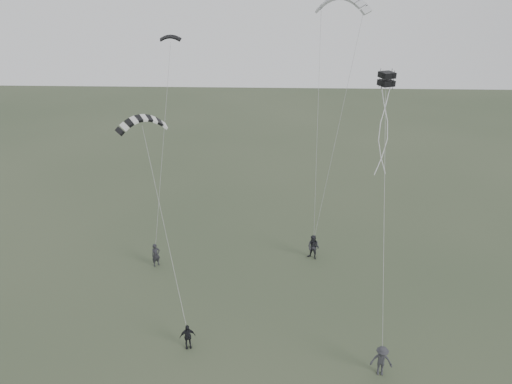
{
  "coord_description": "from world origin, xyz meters",
  "views": [
    {
      "loc": [
        2.53,
        -24.31,
        19.79
      ],
      "look_at": [
        1.35,
        5.23,
        6.82
      ],
      "focal_mm": 35.0,
      "sensor_mm": 36.0,
      "label": 1
    }
  ],
  "objects_px": {
    "flyer_center": "(188,336)",
    "flyer_far": "(381,361)",
    "kite_box": "(387,79)",
    "flyer_left": "(156,255)",
    "kite_dark_small": "(170,37)",
    "kite_striped": "(141,118)",
    "flyer_right": "(313,247)"
  },
  "relations": [
    {
      "from": "kite_box",
      "to": "flyer_left",
      "type": "bearing_deg",
      "value": 141.53
    },
    {
      "from": "flyer_right",
      "to": "flyer_center",
      "type": "bearing_deg",
      "value": -98.13
    },
    {
      "from": "flyer_left",
      "to": "kite_dark_small",
      "type": "relative_size",
      "value": 1.2
    },
    {
      "from": "flyer_far",
      "to": "kite_striped",
      "type": "xyz_separation_m",
      "value": [
        -13.72,
        7.35,
        11.1
      ]
    },
    {
      "from": "kite_dark_small",
      "to": "kite_striped",
      "type": "xyz_separation_m",
      "value": [
        -0.35,
        -8.1,
        -3.7
      ]
    },
    {
      "from": "flyer_left",
      "to": "kite_dark_small",
      "type": "height_order",
      "value": "kite_dark_small"
    },
    {
      "from": "flyer_right",
      "to": "kite_box",
      "type": "height_order",
      "value": "kite_box"
    },
    {
      "from": "flyer_left",
      "to": "kite_box",
      "type": "xyz_separation_m",
      "value": [
        14.69,
        -3.37,
        13.59
      ]
    },
    {
      "from": "flyer_right",
      "to": "kite_box",
      "type": "distance_m",
      "value": 14.67
    },
    {
      "from": "kite_dark_small",
      "to": "kite_box",
      "type": "height_order",
      "value": "kite_dark_small"
    },
    {
      "from": "flyer_left",
      "to": "kite_striped",
      "type": "distance_m",
      "value": 11.54
    },
    {
      "from": "flyer_center",
      "to": "flyer_far",
      "type": "relative_size",
      "value": 0.86
    },
    {
      "from": "flyer_left",
      "to": "flyer_center",
      "type": "height_order",
      "value": "flyer_left"
    },
    {
      "from": "flyer_center",
      "to": "kite_dark_small",
      "type": "distance_m",
      "value": 20.5
    },
    {
      "from": "kite_striped",
      "to": "kite_box",
      "type": "xyz_separation_m",
      "value": [
        13.97,
        -0.37,
        2.47
      ]
    },
    {
      "from": "flyer_center",
      "to": "flyer_right",
      "type": "bearing_deg",
      "value": 34.7
    },
    {
      "from": "flyer_left",
      "to": "flyer_center",
      "type": "relative_size",
      "value": 1.15
    },
    {
      "from": "kite_dark_small",
      "to": "kite_box",
      "type": "xyz_separation_m",
      "value": [
        13.61,
        -8.47,
        -1.23
      ]
    },
    {
      "from": "kite_striped",
      "to": "kite_box",
      "type": "bearing_deg",
      "value": -33.1
    },
    {
      "from": "flyer_right",
      "to": "kite_striped",
      "type": "distance_m",
      "value": 16.13
    },
    {
      "from": "flyer_right",
      "to": "flyer_far",
      "type": "height_order",
      "value": "flyer_right"
    },
    {
      "from": "flyer_far",
      "to": "kite_striped",
      "type": "bearing_deg",
      "value": 158.41
    },
    {
      "from": "flyer_center",
      "to": "kite_box",
      "type": "height_order",
      "value": "kite_box"
    },
    {
      "from": "kite_striped",
      "to": "kite_box",
      "type": "distance_m",
      "value": 14.19
    },
    {
      "from": "flyer_far",
      "to": "kite_striped",
      "type": "distance_m",
      "value": 19.12
    },
    {
      "from": "kite_dark_small",
      "to": "flyer_far",
      "type": "bearing_deg",
      "value": -51.12
    },
    {
      "from": "flyer_left",
      "to": "flyer_far",
      "type": "xyz_separation_m",
      "value": [
        14.45,
        -10.35,
        0.02
      ]
    },
    {
      "from": "flyer_right",
      "to": "kite_striped",
      "type": "height_order",
      "value": "kite_striped"
    },
    {
      "from": "flyer_left",
      "to": "kite_dark_small",
      "type": "xyz_separation_m",
      "value": [
        1.08,
        5.1,
        14.82
      ]
    },
    {
      "from": "flyer_far",
      "to": "kite_dark_small",
      "type": "relative_size",
      "value": 1.22
    },
    {
      "from": "flyer_left",
      "to": "flyer_right",
      "type": "xyz_separation_m",
      "value": [
        11.6,
        1.45,
        0.08
      ]
    },
    {
      "from": "flyer_far",
      "to": "flyer_left",
      "type": "bearing_deg",
      "value": 150.96
    }
  ]
}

